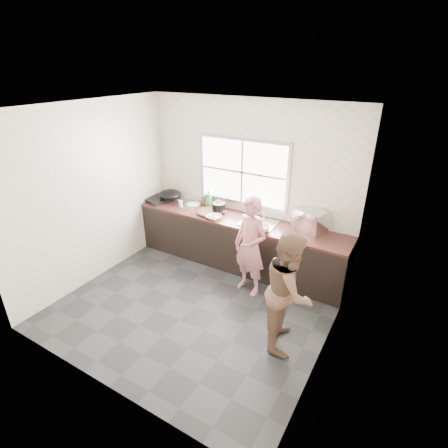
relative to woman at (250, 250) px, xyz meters
The scene contains 30 objects.
floor 1.13m from the woman, 123.66° to the right, with size 3.60×3.20×0.01m, color #2A2A2D.
ceiling 2.19m from the woman, 123.66° to the right, with size 3.60×3.20×0.01m, color silver.
wall_back 1.19m from the woman, 119.51° to the left, with size 3.60×0.01×2.70m, color beige.
wall_left 2.50m from the woman, 162.20° to the right, with size 0.01×3.20×2.70m, color beige.
wall_right 1.64m from the woman, 29.30° to the right, with size 0.01×3.20×2.70m, color beige.
wall_front 2.48m from the woman, 101.84° to the right, with size 3.60×0.01×2.70m, color silver.
cabinet 0.79m from the woman, 131.63° to the left, with size 3.60×0.62×0.82m, color black.
countertop 0.75m from the woman, 131.63° to the left, with size 3.60×0.64×0.04m, color #3D1E19.
sink 0.59m from the woman, 104.32° to the left, with size 0.55×0.45×0.02m, color silver.
faucet 0.83m from the woman, 100.62° to the left, with size 0.02×0.02×0.30m, color silver.
window_frame 1.34m from the woman, 124.73° to the left, with size 1.60×0.05×1.10m, color #9EA0A5.
window_glazing 1.33m from the woman, 125.53° to the left, with size 1.50×0.01×1.00m, color white.
woman is the anchor object (origin of this frame).
person_side 1.12m from the woman, 39.87° to the right, with size 0.72×0.56×1.48m, color brown.
cutting_board 1.15m from the woman, 153.76° to the left, with size 0.42×0.42×0.04m, color black.
cleaver 1.07m from the woman, 146.54° to the left, with size 0.23×0.11×0.01m, color #A6A7AC.
bowl_mince 0.92m from the woman, 157.65° to the left, with size 0.23×0.23×0.06m, color silver.
bowl_crabs 0.39m from the woman, 89.51° to the left, with size 0.21×0.21×0.07m, color silver.
bowl_held 0.47m from the woman, 127.36° to the left, with size 0.19×0.19×0.06m, color silver.
black_pot 1.14m from the woman, 145.24° to the left, with size 0.22×0.22×0.16m, color black.
plate_food 1.63m from the woman, 155.04° to the left, with size 0.25×0.25×0.02m, color silver.
bottle_green 1.46m from the woman, 147.50° to the left, with size 0.13×0.13×0.33m, color green.
bottle_brown_tall 1.53m from the woman, 148.72° to the left, with size 0.09×0.09×0.19m, color #4A2712.
bottle_brown_short 1.22m from the woman, 144.27° to the left, with size 0.14×0.14×0.17m, color #4B2B12.
glass_jar 1.74m from the woman, 162.12° to the left, with size 0.07×0.07×0.10m, color silver.
burner 2.21m from the woman, 166.55° to the left, with size 0.42×0.42×0.06m, color black.
wok 2.03m from the woman, 162.88° to the left, with size 0.41×0.41×0.16m, color black.
dish_rack 1.00m from the woman, 48.20° to the left, with size 0.45×0.31×0.34m, color silver.
pot_lid_left 1.62m from the woman, 159.59° to the left, with size 0.26×0.26×0.01m, color silver.
pot_lid_right 1.91m from the woman, 155.74° to the left, with size 0.26×0.26×0.01m, color silver.
Camera 1 is at (2.40, -3.25, 3.17)m, focal length 28.00 mm.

